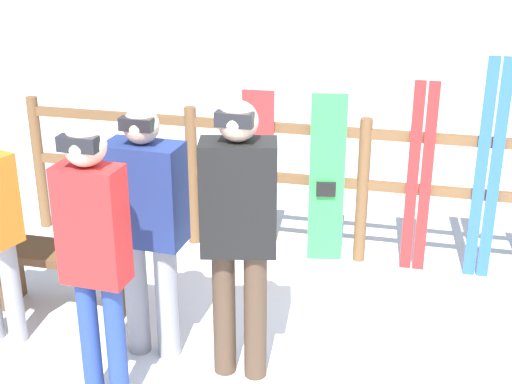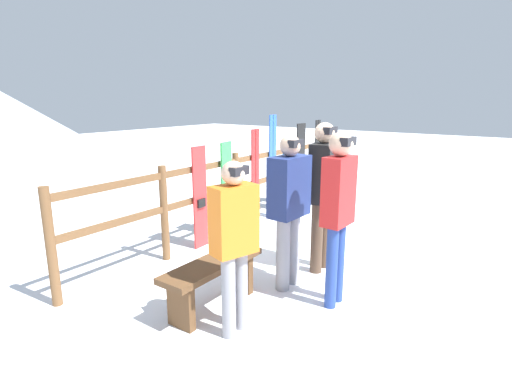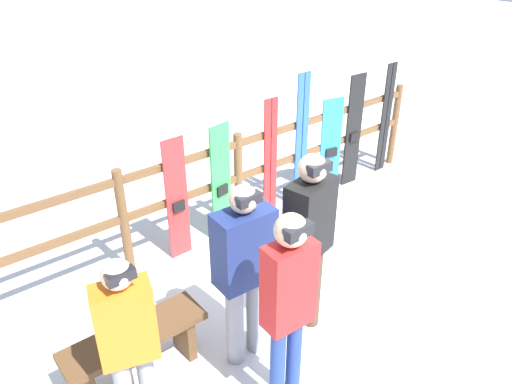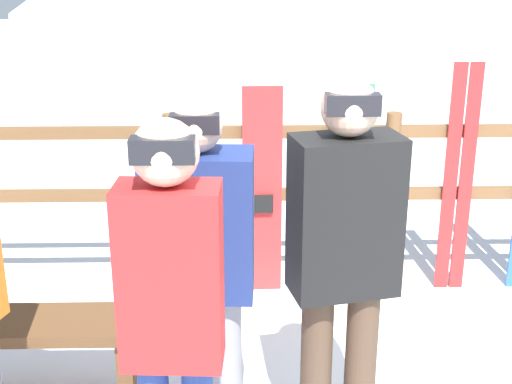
# 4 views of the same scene
# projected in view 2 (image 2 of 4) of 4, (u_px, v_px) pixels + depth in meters

# --- Properties ---
(ground_plane) EXTENTS (40.00, 40.00, 0.00)m
(ground_plane) POSITION_uv_depth(u_px,v_px,m) (337.00, 254.00, 5.40)
(ground_plane) COLOR white
(fence) EXTENTS (5.95, 0.10, 1.24)m
(fence) POSITION_uv_depth(u_px,v_px,m) (236.00, 185.00, 6.22)
(fence) COLOR brown
(fence) RESTS_ON ground
(bench) EXTENTS (1.17, 0.36, 0.49)m
(bench) POSITION_uv_depth(u_px,v_px,m) (213.00, 275.00, 3.95)
(bench) COLOR brown
(bench) RESTS_ON ground
(person_orange) EXTENTS (0.43, 0.32, 1.56)m
(person_orange) POSITION_uv_depth(u_px,v_px,m) (234.00, 236.00, 3.40)
(person_orange) COLOR gray
(person_orange) RESTS_ON ground
(person_red) EXTENTS (0.37, 0.23, 1.75)m
(person_red) POSITION_uv_depth(u_px,v_px,m) (338.00, 204.00, 3.86)
(person_red) COLOR navy
(person_red) RESTS_ON ground
(person_black) EXTENTS (0.49, 0.34, 1.79)m
(person_black) POSITION_uv_depth(u_px,v_px,m) (323.00, 186.00, 4.69)
(person_black) COLOR #4C3828
(person_black) RESTS_ON ground
(person_navy) EXTENTS (0.48, 0.28, 1.69)m
(person_navy) POSITION_uv_depth(u_px,v_px,m) (289.00, 202.00, 4.27)
(person_navy) COLOR gray
(person_navy) RESTS_ON ground
(snowboard_red) EXTENTS (0.26, 0.06, 1.43)m
(snowboard_red) POSITION_uv_depth(u_px,v_px,m) (200.00, 198.00, 5.51)
(snowboard_red) COLOR red
(snowboard_red) RESTS_ON ground
(snowboard_green) EXTENTS (0.29, 0.09, 1.44)m
(snowboard_green) POSITION_uv_depth(u_px,v_px,m) (227.00, 190.00, 5.97)
(snowboard_green) COLOR green
(snowboard_green) RESTS_ON ground
(ski_pair_red) EXTENTS (0.20, 0.02, 1.58)m
(ski_pair_red) POSITION_uv_depth(u_px,v_px,m) (255.00, 178.00, 6.53)
(ski_pair_red) COLOR red
(ski_pair_red) RESTS_ON ground
(ski_pair_blue) EXTENTS (0.19, 0.02, 1.78)m
(ski_pair_blue) POSITION_uv_depth(u_px,v_px,m) (272.00, 167.00, 6.90)
(ski_pair_blue) COLOR blue
(ski_pair_blue) RESTS_ON ground
(snowboard_blue) EXTENTS (0.31, 0.10, 1.36)m
(snowboard_blue) POSITION_uv_depth(u_px,v_px,m) (288.00, 175.00, 7.38)
(snowboard_blue) COLOR #288CE0
(snowboard_blue) RESTS_ON ground
(snowboard_black_stripe) EXTENTS (0.27, 0.07, 1.59)m
(snowboard_black_stripe) POSITION_uv_depth(u_px,v_px,m) (300.00, 165.00, 7.70)
(snowboard_black_stripe) COLOR black
(snowboard_black_stripe) RESTS_ON ground
(ski_pair_black) EXTENTS (0.20, 0.02, 1.62)m
(ski_pair_black) POSITION_uv_depth(u_px,v_px,m) (317.00, 160.00, 8.23)
(ski_pair_black) COLOR black
(ski_pair_black) RESTS_ON ground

